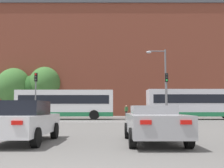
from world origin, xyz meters
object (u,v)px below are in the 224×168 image
at_px(bus_crossing_lead, 67,104).
at_px(traffic_light_near_right, 168,89).
at_px(bus_crossing_trailing, 200,103).
at_px(traffic_light_near_left, 37,89).
at_px(pedestrian_walking_east, 128,110).
at_px(car_saloon_left, 24,121).
at_px(car_roadster_right, 155,123).
at_px(traffic_light_far_left, 60,98).
at_px(traffic_light_far_right, 152,99).
at_px(street_lamp_junction, 164,77).
at_px(pedestrian_waiting, 82,109).

xyz_separation_m(bus_crossing_lead, traffic_light_near_right, (10.00, -4.59, 1.29)).
distance_m(bus_crossing_trailing, traffic_light_near_left, 16.79).
relative_size(traffic_light_near_left, pedestrian_walking_east, 2.88).
relative_size(car_saloon_left, bus_crossing_lead, 0.42).
xyz_separation_m(car_roadster_right, traffic_light_far_left, (-8.94, 28.58, 1.89)).
relative_size(car_saloon_left, traffic_light_near_left, 0.96).
bearing_deg(traffic_light_near_left, traffic_light_far_right, 46.20).
relative_size(bus_crossing_trailing, street_lamp_junction, 1.59).
relative_size(traffic_light_near_left, street_lamp_junction, 0.66).
xyz_separation_m(traffic_light_far_left, traffic_light_far_right, (12.76, 0.26, -0.08)).
bearing_deg(bus_crossing_trailing, street_lamp_junction, -53.52).
height_order(bus_crossing_trailing, traffic_light_near_right, traffic_light_near_right).
distance_m(bus_crossing_lead, traffic_light_far_left, 9.02).
bearing_deg(traffic_light_near_left, traffic_light_far_left, 91.40).
distance_m(traffic_light_far_left, traffic_light_near_right, 18.16).
height_order(traffic_light_near_right, pedestrian_waiting, traffic_light_near_right).
bearing_deg(car_saloon_left, traffic_light_near_left, 104.90).
relative_size(car_roadster_right, pedestrian_walking_east, 2.92).
bearing_deg(traffic_light_far_right, traffic_light_near_left, -133.80).
bearing_deg(traffic_light_far_right, pedestrian_waiting, 172.83).
distance_m(bus_crossing_lead, bus_crossing_trailing, 14.20).
bearing_deg(pedestrian_walking_east, street_lamp_junction, -100.09).
bearing_deg(car_roadster_right, car_saloon_left, 179.55).
relative_size(bus_crossing_trailing, traffic_light_far_right, 2.94).
relative_size(traffic_light_near_left, pedestrian_waiting, 2.59).
bearing_deg(traffic_light_near_left, pedestrian_walking_east, 55.35).
relative_size(bus_crossing_lead, traffic_light_far_right, 2.76).
relative_size(traffic_light_far_left, street_lamp_junction, 0.56).
bearing_deg(car_saloon_left, street_lamp_junction, 64.92).
relative_size(traffic_light_near_right, street_lamp_junction, 0.65).
bearing_deg(pedestrian_waiting, bus_crossing_lead, 52.33).
relative_size(car_saloon_left, car_roadster_right, 0.95).
bearing_deg(car_saloon_left, bus_crossing_lead, 96.17).
height_order(bus_crossing_trailing, pedestrian_waiting, bus_crossing_trailing).
bearing_deg(traffic_light_far_right, traffic_light_far_left, -178.82).
relative_size(traffic_light_far_left, pedestrian_walking_east, 2.45).
xyz_separation_m(traffic_light_far_right, pedestrian_waiting, (-9.80, 1.23, -1.49)).
height_order(bus_crossing_lead, pedestrian_waiting, bus_crossing_lead).
height_order(traffic_light_near_right, pedestrian_walking_east, traffic_light_near_right).
xyz_separation_m(traffic_light_near_right, street_lamp_junction, (-0.22, 0.98, 1.22)).
xyz_separation_m(traffic_light_far_left, traffic_light_near_right, (12.44, -13.23, 0.36)).
distance_m(traffic_light_near_left, pedestrian_waiting, 14.60).
xyz_separation_m(car_saloon_left, traffic_light_near_right, (8.25, 15.33, 2.18)).
distance_m(car_roadster_right, bus_crossing_trailing, 21.08).
distance_m(car_saloon_left, traffic_light_far_right, 30.11).
relative_size(car_roadster_right, bus_crossing_lead, 0.45).
bearing_deg(street_lamp_junction, pedestrian_walking_east, 102.36).
xyz_separation_m(car_saloon_left, pedestrian_walking_east, (5.24, 29.02, 0.14)).
xyz_separation_m(street_lamp_junction, pedestrian_walking_east, (-2.79, 12.72, -3.26)).
height_order(car_roadster_right, bus_crossing_lead, bus_crossing_lead).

